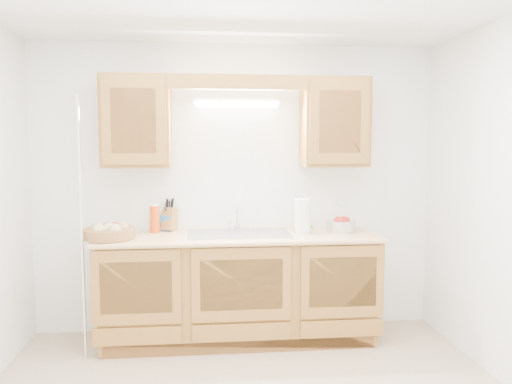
{
  "coord_description": "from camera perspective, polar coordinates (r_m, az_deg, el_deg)",
  "views": [
    {
      "loc": [
        -0.26,
        -2.87,
        1.64
      ],
      "look_at": [
        0.11,
        0.85,
        1.28
      ],
      "focal_mm": 35.0,
      "sensor_mm": 36.0,
      "label": 1
    }
  ],
  "objects": [
    {
      "name": "apple_bowl",
      "position": [
        4.33,
        9.71,
        -3.72
      ],
      "size": [
        0.33,
        0.33,
        0.13
      ],
      "rotation": [
        0.0,
        0.0,
        -0.43
      ],
      "color": "silver",
      "rests_on": "countertop"
    },
    {
      "name": "paper_towel",
      "position": [
        4.21,
        5.37,
        -2.74
      ],
      "size": [
        0.16,
        0.16,
        0.34
      ],
      "rotation": [
        0.0,
        0.0,
        0.07
      ],
      "color": "silver",
      "rests_on": "countertop"
    },
    {
      "name": "sponge",
      "position": [
        4.46,
        5.72,
        -3.99
      ],
      "size": [
        0.13,
        0.1,
        0.02
      ],
      "rotation": [
        0.0,
        0.0,
        -0.25
      ],
      "color": "#CC333F",
      "rests_on": "countertop"
    },
    {
      "name": "fruit_basket",
      "position": [
        4.09,
        -16.46,
        -4.39
      ],
      "size": [
        0.52,
        0.52,
        0.12
      ],
      "rotation": [
        0.0,
        0.0,
        0.38
      ],
      "color": "olive",
      "rests_on": "countertop"
    },
    {
      "name": "upper_cabinet_left",
      "position": [
        4.25,
        -13.48,
        7.8
      ],
      "size": [
        0.55,
        0.33,
        0.75
      ],
      "primitive_type": "cube",
      "color": "#A36E2F",
      "rests_on": "room"
    },
    {
      "name": "fluorescent_fixture",
      "position": [
        4.31,
        -2.22,
        10.2
      ],
      "size": [
        0.76,
        0.08,
        0.08
      ],
      "color": "white",
      "rests_on": "room"
    },
    {
      "name": "room",
      "position": [
        2.91,
        -0.46,
        -2.23
      ],
      "size": [
        3.52,
        3.5,
        2.5
      ],
      "color": "tan",
      "rests_on": "ground"
    },
    {
      "name": "outlet_plate",
      "position": [
        4.56,
        9.77,
        -0.79
      ],
      "size": [
        0.08,
        0.01,
        0.12
      ],
      "primitive_type": "cube",
      "color": "white",
      "rests_on": "room"
    },
    {
      "name": "orange_canister",
      "position": [
        4.28,
        -11.52,
        -2.98
      ],
      "size": [
        0.09,
        0.09,
        0.24
      ],
      "rotation": [
        0.0,
        0.0,
        -0.21
      ],
      "color": "#DC420C",
      "rests_on": "countertop"
    },
    {
      "name": "countertop",
      "position": [
        4.14,
        -1.96,
        -5.13
      ],
      "size": [
        2.3,
        0.63,
        0.04
      ],
      "primitive_type": "cube",
      "color": "tan",
      "rests_on": "base_cabinets"
    },
    {
      "name": "sink",
      "position": [
        4.17,
        -1.98,
        -5.78
      ],
      "size": [
        0.84,
        0.46,
        0.36
      ],
      "color": "#9E9EA3",
      "rests_on": "countertop"
    },
    {
      "name": "valance",
      "position": [
        4.1,
        -2.03,
        12.46
      ],
      "size": [
        2.2,
        0.05,
        0.12
      ],
      "primitive_type": "cube",
      "color": "#A36E2F",
      "rests_on": "room"
    },
    {
      "name": "knife_block",
      "position": [
        4.36,
        -9.85,
        -3.01
      ],
      "size": [
        0.15,
        0.19,
        0.29
      ],
      "rotation": [
        0.0,
        0.0,
        -0.4
      ],
      "color": "#A36E2F",
      "rests_on": "countertop"
    },
    {
      "name": "base_cabinets",
      "position": [
        4.25,
        -1.96,
        -10.93
      ],
      "size": [
        2.2,
        0.6,
        0.86
      ],
      "primitive_type": "cube",
      "color": "#A36E2F",
      "rests_on": "ground"
    },
    {
      "name": "wire_shelf_pole",
      "position": [
        3.97,
        -19.31,
        -4.12
      ],
      "size": [
        0.03,
        0.03,
        2.0
      ],
      "primitive_type": "cylinder",
      "color": "silver",
      "rests_on": "ground"
    },
    {
      "name": "soap_bottle",
      "position": [
        4.36,
        -10.09,
        -3.05
      ],
      "size": [
        0.12,
        0.12,
        0.2
      ],
      "primitive_type": "imported",
      "rotation": [
        0.0,
        0.0,
        -0.32
      ],
      "color": "#236CAF",
      "rests_on": "countertop"
    },
    {
      "name": "upper_cabinet_right",
      "position": [
        4.35,
        8.94,
        7.83
      ],
      "size": [
        0.55,
        0.33,
        0.75
      ],
      "primitive_type": "cube",
      "color": "#A36E2F",
      "rests_on": "room"
    }
  ]
}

